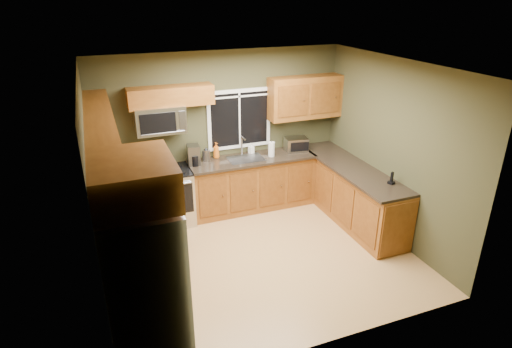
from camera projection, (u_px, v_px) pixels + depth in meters
floor at (261, 256)px, 6.22m from camera, size 4.20×4.20×0.00m
ceiling at (263, 67)px, 5.15m from camera, size 4.20×4.20×0.00m
back_wall at (222, 132)px, 7.23m from camera, size 4.20×0.00×4.20m
front_wall at (331, 237)px, 4.14m from camera, size 4.20×0.00×4.20m
left_wall at (95, 195)px, 4.99m from camera, size 0.00×3.60×3.60m
right_wall at (392, 151)px, 6.38m from camera, size 0.00×3.60×3.60m
window at (239, 119)px, 7.23m from camera, size 1.12×0.03×1.02m
base_cabinets_left at (127, 237)px, 5.85m from camera, size 0.60×2.65×0.90m
countertop_left at (125, 206)px, 5.67m from camera, size 0.65×2.65×0.04m
base_cabinets_back at (252, 184)px, 7.46m from camera, size 2.17×0.60×0.90m
countertop_back at (252, 159)px, 7.25m from camera, size 2.17×0.65×0.04m
base_cabinets_peninsula at (350, 194)px, 7.10m from camera, size 0.60×2.52×0.90m
countertop_peninsula at (351, 167)px, 6.91m from camera, size 0.65×2.50×0.04m
upper_cabinets_left at (102, 140)px, 5.25m from camera, size 0.33×2.65×0.72m
upper_cabinets_back_left at (171, 96)px, 6.52m from camera, size 1.30×0.33×0.30m
upper_cabinets_back_right at (305, 97)px, 7.36m from camera, size 1.30×0.33×0.72m
upper_cabinet_over_fridge at (133, 180)px, 3.73m from camera, size 0.72×0.90×0.38m
refrigerator at (146, 286)px, 4.17m from camera, size 0.74×0.90×1.80m
range at (168, 197)px, 6.94m from camera, size 0.76×0.69×0.94m
microwave at (160, 119)px, 6.56m from camera, size 0.76×0.41×0.42m
sink at (246, 158)px, 7.22m from camera, size 0.60×0.42×0.36m
toaster_oven at (296, 144)px, 7.53m from camera, size 0.42×0.35×0.24m
coffee_maker at (194, 155)px, 6.93m from camera, size 0.22×0.28×0.32m
kettle at (206, 155)px, 7.08m from camera, size 0.16×0.16×0.24m
paper_towel_roll at (271, 149)px, 7.28m from camera, size 0.14×0.14×0.28m
soap_bottle_a at (216, 150)px, 7.20m from camera, size 0.13×0.13×0.27m
soap_bottle_b at (251, 148)px, 7.42m from camera, size 0.11×0.11×0.18m
cordless_phone at (391, 180)px, 6.26m from camera, size 0.11×0.11×0.18m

